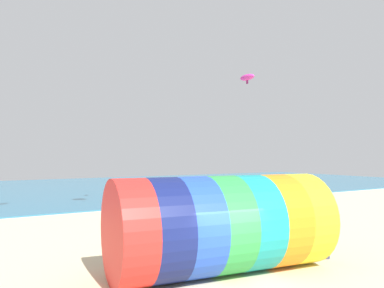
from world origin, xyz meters
name	(u,v)px	position (x,y,z in m)	size (l,w,h in m)	color
sea	(35,190)	(0.00, 38.80, 0.05)	(120.00, 40.00, 0.10)	teal
giant_inflatable_tube	(221,224)	(0.73, 1.79, 1.76)	(8.40, 4.53, 3.51)	red
kite_handler	(327,238)	(5.56, 1.06, 0.84)	(0.41, 0.32, 1.64)	#383D56
kite_magenta_parafoil	(247,77)	(8.92, 10.11, 9.52)	(0.63, 1.33, 0.70)	#D1339E
bystander_near_water	(220,210)	(6.27, 9.63, 0.85)	(0.41, 0.32, 1.67)	black
bystander_mid_beach	(222,203)	(8.29, 12.19, 0.91)	(0.42, 0.39, 1.76)	black
bystander_far_left	(249,208)	(8.56, 9.50, 0.82)	(0.32, 0.41, 1.61)	#726651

